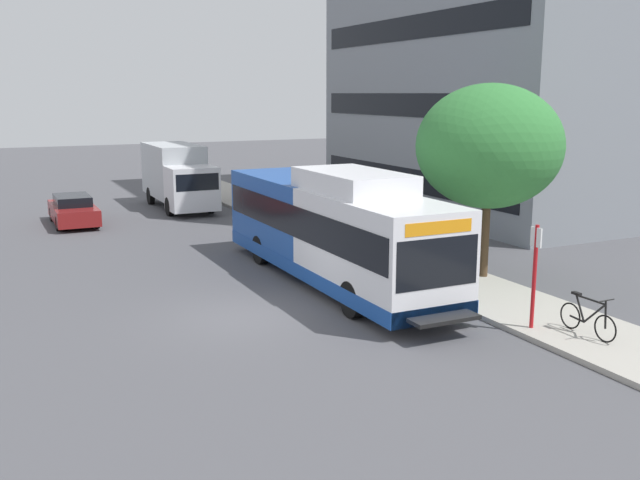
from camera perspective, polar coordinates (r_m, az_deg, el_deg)
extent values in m
plane|color=#4C4C51|center=(26.66, -11.85, -1.27)|extent=(120.00, 120.00, 0.00)
cube|color=#A8A399|center=(27.33, 3.57, -0.57)|extent=(3.00, 56.00, 0.14)
cube|color=white|center=(19.76, 4.59, -0.55)|extent=(2.54, 5.80, 2.73)
cube|color=#19479E|center=(24.85, -2.14, 2.00)|extent=(2.54, 5.80, 2.73)
cube|color=#19479E|center=(22.51, 0.83, -1.99)|extent=(2.57, 11.60, 0.44)
cube|color=black|center=(22.20, 0.84, 1.80)|extent=(2.58, 11.25, 0.96)
cube|color=black|center=(17.38, 9.35, -1.81)|extent=(2.34, 0.10, 1.24)
cube|color=orange|center=(17.19, 9.46, 1.00)|extent=(1.90, 0.08, 0.32)
cube|color=white|center=(20.73, 2.65, 4.72)|extent=(2.16, 4.06, 0.60)
cube|color=black|center=(17.42, 9.94, -6.24)|extent=(1.78, 0.60, 0.10)
cylinder|color=black|center=(18.93, 2.63, -4.78)|extent=(0.30, 1.00, 1.00)
cylinder|color=black|center=(20.06, 8.34, -3.94)|extent=(0.30, 1.00, 1.00)
cylinder|color=black|center=(24.92, -4.77, -0.78)|extent=(0.30, 1.00, 1.00)
cylinder|color=black|center=(25.79, -0.08, -0.31)|extent=(0.30, 1.00, 1.00)
cylinder|color=red|center=(18.23, 16.81, -2.86)|extent=(0.10, 0.10, 2.60)
cube|color=white|center=(18.00, 16.95, 0.22)|extent=(0.04, 0.36, 0.48)
torus|color=black|center=(18.00, 21.91, -6.62)|extent=(0.04, 0.66, 0.66)
torus|color=black|center=(18.71, 19.43, -5.75)|extent=(0.04, 0.66, 0.66)
cylinder|color=black|center=(18.14, 21.16, -5.52)|extent=(0.05, 0.64, 0.64)
cylinder|color=black|center=(18.44, 20.15, -5.18)|extent=(0.05, 0.34, 0.62)
cylinder|color=black|center=(18.16, 20.89, -4.50)|extent=(0.05, 0.90, 0.05)
cylinder|color=black|center=(18.57, 19.92, -5.96)|extent=(0.05, 0.45, 0.08)
cylinder|color=black|center=(17.92, 21.93, -5.58)|extent=(0.05, 0.10, 0.67)
cylinder|color=black|center=(17.84, 21.95, -4.53)|extent=(0.52, 0.03, 0.03)
cube|color=black|center=(18.45, 19.89, -4.05)|extent=(0.12, 0.24, 0.06)
cylinder|color=#4C3823|center=(23.05, 13.07, 0.11)|extent=(0.28, 0.28, 2.43)
ellipsoid|color=#337A38|center=(22.66, 13.41, 7.33)|extent=(4.51, 4.51, 3.83)
cube|color=maroon|center=(34.18, -19.17, 2.09)|extent=(1.80, 4.50, 0.70)
cube|color=black|center=(34.20, -19.24, 2.94)|extent=(1.48, 2.34, 0.56)
cylinder|color=black|center=(32.81, -20.24, 1.24)|extent=(0.20, 0.64, 0.64)
cylinder|color=black|center=(32.99, -17.49, 1.47)|extent=(0.20, 0.64, 0.64)
cylinder|color=black|center=(35.47, -20.69, 1.94)|extent=(0.20, 0.64, 0.64)
cylinder|color=black|center=(35.63, -18.13, 2.16)|extent=(0.20, 0.64, 0.64)
cube|color=silver|center=(35.06, -10.23, 4.11)|extent=(2.30, 2.00, 2.10)
cube|color=#B2B7BC|center=(38.36, -11.67, 5.52)|extent=(2.30, 5.00, 2.70)
cube|color=black|center=(34.08, -9.81, 4.59)|extent=(2.07, 0.08, 0.80)
cylinder|color=black|center=(35.35, -11.98, 2.64)|extent=(0.26, 0.92, 0.92)
cylinder|color=black|center=(35.89, -8.78, 2.89)|extent=(0.26, 0.92, 0.92)
cylinder|color=black|center=(39.35, -13.43, 3.48)|extent=(0.26, 0.92, 0.92)
cylinder|color=black|center=(39.83, -10.53, 3.69)|extent=(0.26, 0.92, 0.92)
cube|color=black|center=(38.83, 15.19, 5.23)|extent=(13.22, 16.26, 1.10)
cube|color=black|center=(38.62, 15.47, 10.46)|extent=(13.22, 16.26, 1.10)
cube|color=black|center=(38.73, 15.76, 15.70)|extent=(13.22, 16.26, 1.10)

